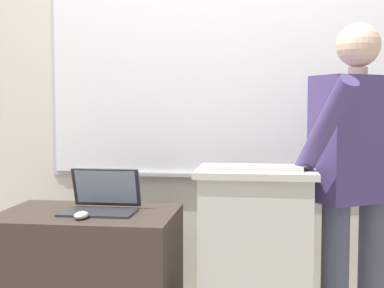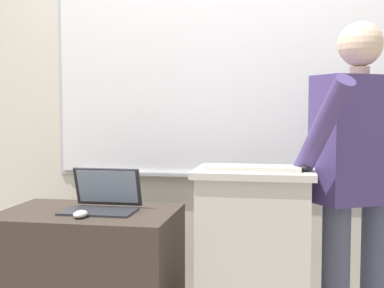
% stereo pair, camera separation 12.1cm
% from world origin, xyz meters
% --- Properties ---
extents(back_wall, '(6.40, 0.17, 2.77)m').
position_xyz_m(back_wall, '(0.01, 1.22, 1.39)').
color(back_wall, beige).
rests_on(back_wall, ground_plane).
extents(lectern_podium, '(0.54, 0.40, 0.96)m').
position_xyz_m(lectern_podium, '(0.34, 0.46, 0.48)').
color(lectern_podium, '#BCB7AD').
rests_on(lectern_podium, ground_plane).
extents(side_desk, '(0.84, 0.57, 0.74)m').
position_xyz_m(side_desk, '(-0.46, 0.47, 0.37)').
color(side_desk, '#382D26').
rests_on(side_desk, ground_plane).
extents(person_presenter, '(0.58, 0.69, 1.63)m').
position_xyz_m(person_presenter, '(0.81, 0.62, 0.94)').
color(person_presenter, '#474C60').
rests_on(person_presenter, ground_plane).
extents(laptop, '(0.35, 0.28, 0.20)m').
position_xyz_m(laptop, '(-0.40, 0.52, 0.80)').
color(laptop, '#28282D').
rests_on(laptop, side_desk).
extents(wireless_keyboard, '(0.42, 0.14, 0.02)m').
position_xyz_m(wireless_keyboard, '(0.34, 0.41, 0.97)').
color(wireless_keyboard, beige).
rests_on(wireless_keyboard, lectern_podium).
extents(computer_mouse_by_laptop, '(0.06, 0.10, 0.03)m').
position_xyz_m(computer_mouse_by_laptop, '(-0.44, 0.32, 0.75)').
color(computer_mouse_by_laptop, silver).
rests_on(computer_mouse_by_laptop, side_desk).
extents(computer_mouse_by_keyboard, '(0.06, 0.10, 0.03)m').
position_xyz_m(computer_mouse_by_keyboard, '(0.56, 0.41, 0.98)').
color(computer_mouse_by_keyboard, black).
rests_on(computer_mouse_by_keyboard, lectern_podium).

